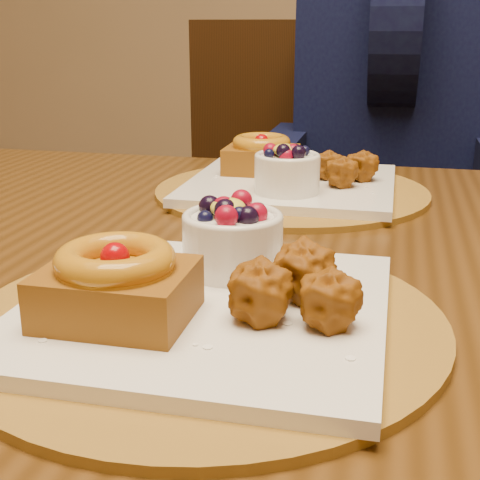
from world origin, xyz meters
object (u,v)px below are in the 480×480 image
Objects in this scene: place_setting_far at (289,179)px; chair_far at (276,219)px; dining_table at (259,306)px; place_setting_near at (203,294)px; diner at (393,89)px.

chair_far is at bearing 101.67° from place_setting_far.
place_setting_near is at bearing -90.70° from dining_table.
place_setting_far is at bearing 90.61° from dining_table.
place_setting_near is 0.43m from place_setting_far.
place_setting_far is (0.00, 0.43, -0.00)m from place_setting_near.
dining_table is at bearing -89.39° from place_setting_far.
place_setting_far is 0.48× the size of diner.
chair_far reaches higher than place_setting_far.
place_setting_near is (-0.00, -0.22, 0.10)m from dining_table.
diner is (0.13, 0.59, 0.07)m from place_setting_far.
dining_table is 4.21× the size of place_setting_far.
dining_table is 0.83m from diner.
dining_table is 0.24m from place_setting_near.
dining_table is 2.01× the size of diner.
place_setting_near is 1.00× the size of place_setting_far.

